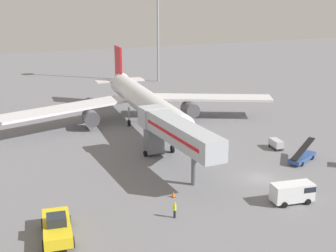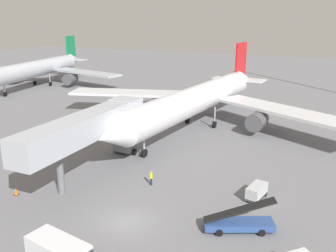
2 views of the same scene
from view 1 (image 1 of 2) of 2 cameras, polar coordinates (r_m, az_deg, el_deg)
ground_plane at (r=61.03m, az=11.36°, el=-6.36°), size 300.00×300.00×0.00m
airplane_at_gate at (r=82.70m, az=-3.16°, el=3.13°), size 51.30×47.39×12.29m
jet_bridge at (r=61.06m, az=0.72°, el=-0.68°), size 3.64×19.57×7.16m
pushback_tug at (r=46.95m, az=-13.52°, el=-12.00°), size 3.66×7.10×2.54m
belt_loader_truck at (r=68.20m, az=16.21°, el=-3.62°), size 5.90×4.01×2.89m
service_van_outer_left at (r=54.75m, az=15.18°, el=-7.80°), size 5.00×2.80×2.29m
baggage_cart_near_right at (r=72.73m, az=13.17°, el=-2.14°), size 1.69×2.91×1.43m
ground_crew_worker_foreground at (r=49.60m, az=0.83°, el=-10.23°), size 0.44×0.44×1.79m
ground_crew_worker_midground at (r=65.59m, az=6.62°, el=-3.76°), size 0.31×0.31×1.60m
safety_cone_alpha at (r=54.55m, az=0.66°, el=-8.38°), size 0.48×0.48×0.73m
apron_light_mast at (r=124.50m, az=-1.27°, el=15.17°), size 2.40×2.40×31.58m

